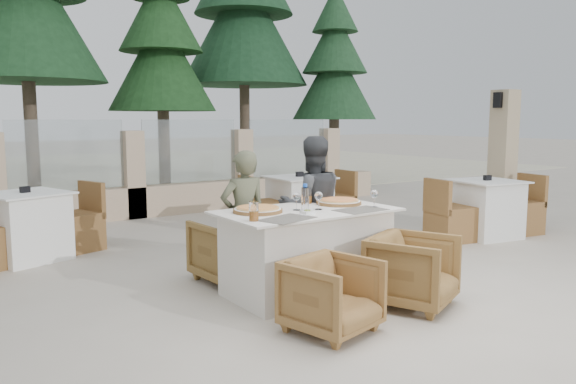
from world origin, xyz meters
TOP-DOWN VIEW (x-y plane):
  - ground at (0.00, 0.00)m, footprint 80.00×80.00m
  - sand_patch at (0.00, 14.00)m, footprint 30.00×16.00m
  - perimeter_wall_far at (0.00, 4.80)m, footprint 10.00×0.34m
  - lantern_pillar at (4.20, 1.00)m, footprint 0.34×0.34m
  - pine_mid_left at (-1.00, 7.50)m, footprint 2.86×2.86m
  - pine_centre at (1.50, 7.20)m, footprint 2.20×2.20m
  - pine_mid_right at (3.80, 7.80)m, footprint 2.99×2.99m
  - pine_far_right at (5.50, 6.50)m, footprint 1.98×1.98m
  - dining_table at (-0.05, 0.05)m, footprint 1.60×0.90m
  - placemat_near_left at (-0.46, -0.24)m, footprint 0.52×0.42m
  - placemat_near_right at (0.34, -0.24)m, footprint 0.47×0.33m
  - pizza_left at (-0.48, 0.18)m, footprint 0.53×0.53m
  - pizza_right at (0.41, 0.15)m, footprint 0.57×0.57m
  - water_bottle at (-0.08, 0.04)m, footprint 0.07×0.07m
  - wine_glass_centre at (-0.14, 0.09)m, footprint 0.10×0.10m
  - wine_glass_near at (0.05, -0.00)m, footprint 0.09×0.09m
  - wine_glass_corner at (0.56, -0.18)m, footprint 0.09×0.09m
  - beer_glass_left at (-0.73, -0.16)m, footprint 0.10×0.10m
  - beer_glass_right at (0.19, 0.35)m, footprint 0.08×0.08m
  - olive_dish at (-0.19, -0.16)m, footprint 0.14×0.14m
  - armchair_far_left at (-0.42, 0.78)m, footprint 0.70×0.72m
  - armchair_far_right at (0.38, 0.82)m, footprint 0.72×0.73m
  - armchair_near_left at (-0.46, -0.83)m, footprint 0.72×0.74m
  - armchair_near_right at (0.48, -0.76)m, footprint 0.87×0.88m
  - diner_left at (-0.38, 0.62)m, footprint 0.49×0.34m
  - diner_right at (0.36, 0.52)m, footprint 0.83×0.73m
  - bg_table_a at (-1.93, 2.79)m, footprint 1.81×1.28m
  - bg_table_b at (1.62, 2.49)m, footprint 1.68×0.90m
  - bg_table_c at (3.40, 0.66)m, footprint 1.76×1.09m

SIDE VIEW (x-z plane):
  - ground at x=0.00m, z-range 0.00..0.00m
  - sand_patch at x=0.00m, z-range 0.00..0.01m
  - armchair_near_left at x=-0.46m, z-range 0.00..0.56m
  - armchair_near_right at x=0.48m, z-range 0.00..0.61m
  - armchair_far_left at x=-0.42m, z-range 0.00..0.61m
  - armchair_far_right at x=0.38m, z-range 0.00..0.62m
  - dining_table at x=-0.05m, z-range 0.00..0.77m
  - bg_table_a at x=-1.93m, z-range 0.00..0.77m
  - bg_table_b at x=1.62m, z-range 0.00..0.77m
  - bg_table_c at x=3.40m, z-range 0.00..0.77m
  - diner_left at x=-0.38m, z-range 0.00..1.29m
  - diner_right at x=0.36m, z-range 0.00..1.41m
  - placemat_near_left at x=-0.46m, z-range 0.77..0.77m
  - placemat_near_right at x=0.34m, z-range 0.77..0.77m
  - olive_dish at x=-0.19m, z-range 0.77..0.81m
  - pizza_right at x=0.41m, z-range 0.77..0.83m
  - pizza_left at x=-0.48m, z-range 0.77..0.83m
  - perimeter_wall_far at x=0.00m, z-range 0.00..1.60m
  - beer_glass_right at x=0.19m, z-range 0.77..0.92m
  - beer_glass_left at x=-0.73m, z-range 0.77..0.93m
  - wine_glass_centre at x=-0.14m, z-range 0.77..0.95m
  - wine_glass_near at x=0.05m, z-range 0.77..0.95m
  - wine_glass_corner at x=0.56m, z-range 0.77..0.95m
  - water_bottle at x=-0.08m, z-range 0.77..1.01m
  - lantern_pillar at x=4.20m, z-range 0.00..2.00m
  - pine_far_right at x=5.50m, z-range 0.00..4.50m
  - pine_centre at x=1.50m, z-range 0.00..5.00m
  - pine_mid_left at x=-1.00m, z-range 0.00..6.50m
  - pine_mid_right at x=3.80m, z-range 0.00..6.80m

